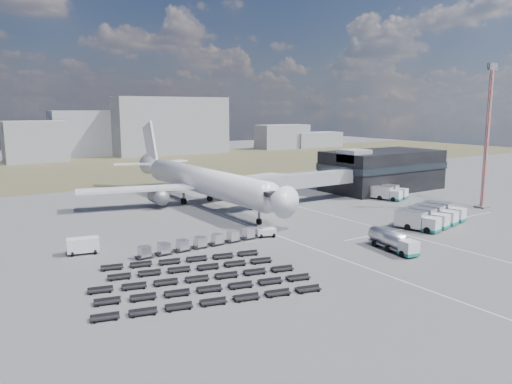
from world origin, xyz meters
TOP-DOWN VIEW (x-y plane):
  - ground at (0.00, 0.00)m, footprint 420.00×420.00m
  - grass_strip at (0.00, 110.00)m, footprint 420.00×90.00m
  - lane_markings at (9.77, 3.00)m, footprint 47.12×110.00m
  - terminal at (47.77, 23.96)m, footprint 30.40×16.40m
  - jet_bridge at (15.90, 20.42)m, footprint 30.30×3.80m
  - airliner at (0.00, 32.38)m, footprint 51.59×64.53m
  - skyline at (-11.29, 151.14)m, footprint 303.73×26.65m
  - fuel_tanker at (7.06, -16.03)m, footprint 3.45×9.14m
  - pushback_tug at (-4.00, 0.90)m, footprint 3.46×2.69m
  - utility_van at (-31.57, 7.46)m, footprint 4.73×2.80m
  - catering_truck at (13.30, 39.42)m, footprint 4.18×6.27m
  - service_trucks_near at (25.68, -8.42)m, footprint 15.01×10.47m
  - service_trucks_far at (39.39, 13.70)m, footprint 7.71×8.44m
  - uld_row at (-14.62, 0.90)m, footprint 23.15×2.45m
  - baggage_dollies at (-23.04, -12.04)m, footprint 27.72×22.33m
  - floodlight_mast at (47.69, -4.31)m, footprint 2.77×2.30m

SIDE VIEW (x-z plane):
  - ground at x=0.00m, z-range 0.00..0.00m
  - grass_strip at x=0.00m, z-range 0.00..0.01m
  - lane_markings at x=9.77m, z-range 0.00..0.01m
  - baggage_dollies at x=-23.04m, z-range 0.00..0.68m
  - pushback_tug at x=-4.00m, z-range 0.00..1.40m
  - uld_row at x=-14.62m, z-range 0.15..1.72m
  - utility_van at x=-31.57m, z-range 0.00..2.35m
  - catering_truck at x=13.30m, z-range 0.03..2.70m
  - fuel_tanker at x=7.06m, z-range 0.00..2.88m
  - service_trucks_far at x=39.39m, z-range 0.12..2.93m
  - service_trucks_near at x=25.68m, z-range 0.13..3.16m
  - jet_bridge at x=15.90m, z-range 1.53..8.58m
  - terminal at x=47.77m, z-range -0.25..10.75m
  - airliner at x=0.00m, z-range -3.52..14.10m
  - skyline at x=-11.29m, z-range -3.29..22.28m
  - floodlight_mast at x=47.69m, z-range 0.04..29.77m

